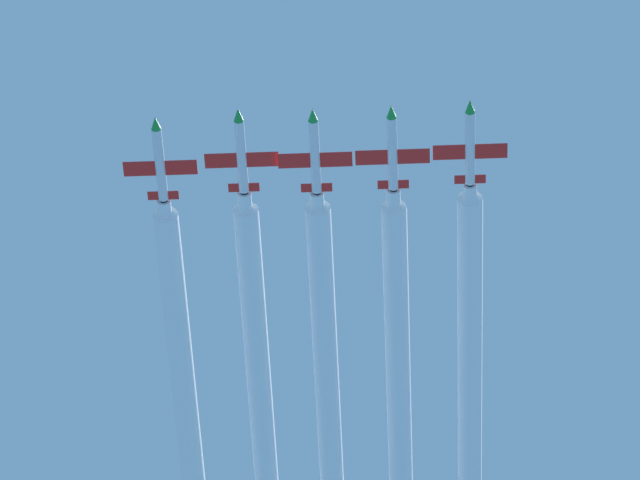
{
  "coord_description": "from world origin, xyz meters",
  "views": [
    {
      "loc": [
        -6.58,
        155.82,
        2.42
      ],
      "look_at": [
        0.16,
        -12.02,
        204.66
      ],
      "focal_mm": 131.73,
      "sensor_mm": 36.0,
      "label": 1
    }
  ],
  "objects_px": {
    "jet_center": "(315,154)",
    "jet_inner_right": "(241,154)",
    "jet_inner_left": "(392,150)",
    "jet_far_right": "(160,162)",
    "jet_far_left": "(470,145)"
  },
  "relations": [
    {
      "from": "jet_inner_left",
      "to": "jet_center",
      "type": "bearing_deg",
      "value": 0.05
    },
    {
      "from": "jet_center",
      "to": "jet_far_right",
      "type": "height_order",
      "value": "jet_far_right"
    },
    {
      "from": "jet_center",
      "to": "jet_inner_right",
      "type": "xyz_separation_m",
      "value": [
        8.03,
        -0.01,
        0.45
      ]
    },
    {
      "from": "jet_inner_left",
      "to": "jet_center",
      "type": "height_order",
      "value": "jet_inner_left"
    },
    {
      "from": "jet_center",
      "to": "jet_inner_right",
      "type": "height_order",
      "value": "jet_inner_right"
    },
    {
      "from": "jet_inner_left",
      "to": "jet_far_right",
      "type": "height_order",
      "value": "jet_far_right"
    },
    {
      "from": "jet_inner_left",
      "to": "jet_inner_right",
      "type": "height_order",
      "value": "jet_inner_right"
    },
    {
      "from": "jet_center",
      "to": "jet_inner_right",
      "type": "relative_size",
      "value": 1.0
    },
    {
      "from": "jet_far_right",
      "to": "jet_center",
      "type": "bearing_deg",
      "value": 178.01
    },
    {
      "from": "jet_far_right",
      "to": "jet_inner_right",
      "type": "bearing_deg",
      "value": 176.32
    },
    {
      "from": "jet_far_left",
      "to": "jet_inner_left",
      "type": "relative_size",
      "value": 1.0
    },
    {
      "from": "jet_far_right",
      "to": "jet_far_left",
      "type": "bearing_deg",
      "value": 178.72
    },
    {
      "from": "jet_inner_left",
      "to": "jet_far_left",
      "type": "bearing_deg",
      "value": 178.81
    },
    {
      "from": "jet_far_left",
      "to": "jet_center",
      "type": "xyz_separation_m",
      "value": [
        16.9,
        -0.17,
        -0.4
      ]
    },
    {
      "from": "jet_inner_left",
      "to": "jet_center",
      "type": "distance_m",
      "value": 8.44
    }
  ]
}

